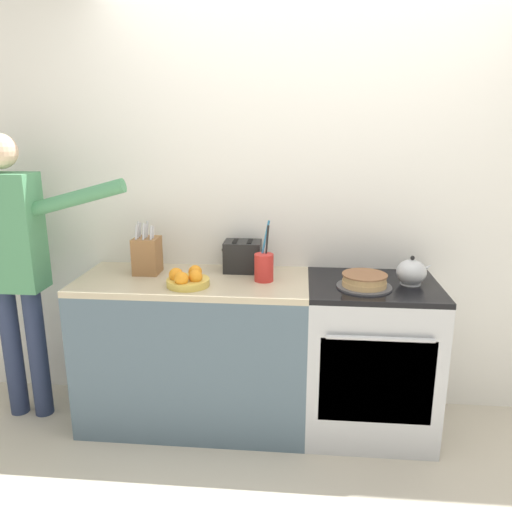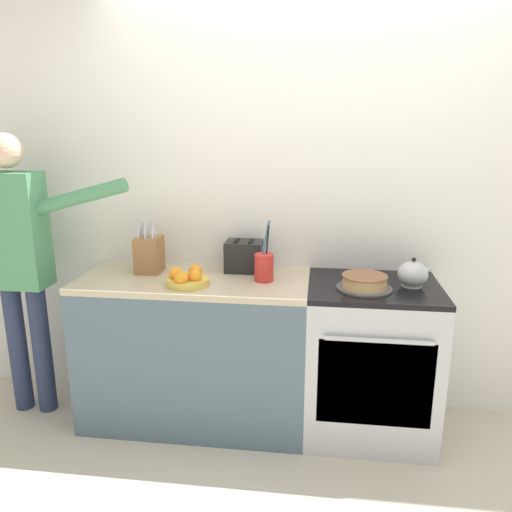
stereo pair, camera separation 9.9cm
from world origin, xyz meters
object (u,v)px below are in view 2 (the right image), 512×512
Objects in this scene: stove_range at (370,360)px; toaster at (244,256)px; fruit_bowl at (187,278)px; tea_kettle at (413,274)px; knife_block at (149,254)px; layer_cake at (364,282)px; utensil_crock at (264,266)px; person_baker at (19,252)px.

toaster is at bearing 166.66° from stove_range.
fruit_bowl reaches higher than stove_range.
tea_kettle is 1.51m from knife_block.
layer_cake is 0.74m from toaster.
utensil_crock is 1.45× the size of fruit_bowl.
utensil_crock is at bearing 180.00° from stove_range.
stove_range is 3.03× the size of layer_cake.
layer_cake is at bearing -130.58° from stove_range.
fruit_bowl is (-1.02, -0.13, 0.49)m from stove_range.
tea_kettle is (0.20, 0.01, 0.52)m from stove_range.
fruit_bowl is (-0.41, -0.13, -0.05)m from utensil_crock.
tea_kettle is 0.12× the size of person_baker.
layer_cake is (-0.06, -0.07, 0.49)m from stove_range.
tea_kettle is 0.85× the size of toaster.
stove_range is at bearing -13.34° from toaster.
tea_kettle is 2.26m from person_baker.
utensil_crock is at bearing 172.47° from layer_cake.
fruit_bowl is 0.41m from toaster.
person_baker is at bearing 174.70° from fruit_bowl.
utensil_crock reaches higher than toaster.
tea_kettle is 1.23m from fruit_bowl.
person_baker is at bearing -178.58° from utensil_crock.
layer_cake is at bearing 3.56° from fruit_bowl.
layer_cake is 0.87× the size of utensil_crock.
knife_block is 0.56m from toaster.
utensil_crock is 0.20× the size of person_baker.
knife_block reaches higher than stove_range.
knife_block is at bearing 173.06° from utensil_crock.
tea_kettle is at bearing 6.70° from fruit_bowl.
stove_range is 2.90× the size of knife_block.
layer_cake is 0.17× the size of person_baker.
utensil_crock is 1.45m from person_baker.
knife_block is at bearing 143.04° from fruit_bowl.
knife_block is at bearing 176.29° from stove_range.
knife_block is at bearing 177.21° from tea_kettle.
toaster reaches higher than layer_cake.
person_baker is (-1.45, -0.04, 0.04)m from utensil_crock.
layer_cake is at bearing -162.40° from tea_kettle.
tea_kettle is at bearing 17.60° from layer_cake.
tea_kettle reaches higher than layer_cake.
knife_block reaches higher than tea_kettle.
toaster is at bearing 49.34° from fruit_bowl.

